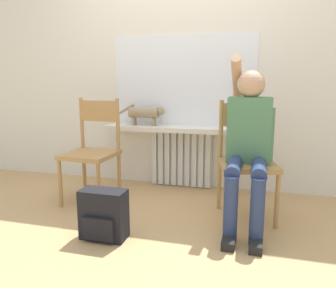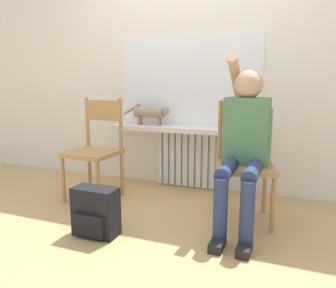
# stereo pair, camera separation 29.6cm
# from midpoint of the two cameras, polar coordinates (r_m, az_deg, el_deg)

# --- Properties ---
(ground_plane) EXTENTS (12.00, 12.00, 0.00)m
(ground_plane) POSITION_cam_midpoint_polar(r_m,az_deg,el_deg) (2.59, -1.61, -14.78)
(ground_plane) COLOR tan
(wall_with_window) EXTENTS (7.00, 0.06, 2.70)m
(wall_with_window) POSITION_cam_midpoint_polar(r_m,az_deg,el_deg) (3.51, 6.28, 14.49)
(wall_with_window) COLOR white
(wall_with_window) RESTS_ON ground_plane
(radiator) EXTENTS (0.66, 0.08, 0.61)m
(radiator) POSITION_cam_midpoint_polar(r_m,az_deg,el_deg) (3.53, 5.61, -2.58)
(radiator) COLOR silver
(radiator) RESTS_ON ground_plane
(windowsill) EXTENTS (1.56, 0.28, 0.05)m
(windowsill) POSITION_cam_midpoint_polar(r_m,az_deg,el_deg) (3.38, 5.30, 2.57)
(windowsill) COLOR white
(windowsill) RESTS_ON radiator
(window_glass) EXTENTS (1.50, 0.01, 0.93)m
(window_glass) POSITION_cam_midpoint_polar(r_m,az_deg,el_deg) (3.47, 6.05, 10.88)
(window_glass) COLOR white
(window_glass) RESTS_ON windowsill
(chair_left) EXTENTS (0.47, 0.47, 0.97)m
(chair_left) POSITION_cam_midpoint_polar(r_m,az_deg,el_deg) (3.17, -9.97, -0.71)
(chair_left) COLOR #B2844C
(chair_left) RESTS_ON ground_plane
(chair_right) EXTENTS (0.54, 0.54, 0.97)m
(chair_right) POSITION_cam_midpoint_polar(r_m,az_deg,el_deg) (2.74, 16.18, -2.81)
(chair_right) COLOR #B2844C
(chair_right) RESTS_ON ground_plane
(person) EXTENTS (0.36, 1.03, 1.33)m
(person) POSITION_cam_midpoint_polar(r_m,az_deg,el_deg) (2.57, 16.38, 0.62)
(person) COLOR navy
(person) RESTS_ON ground_plane
(cat) EXTENTS (0.53, 0.11, 0.23)m
(cat) POSITION_cam_midpoint_polar(r_m,az_deg,el_deg) (3.48, -0.58, 5.49)
(cat) COLOR #9E896B
(cat) RESTS_ON windowsill
(backpack) EXTENTS (0.33, 0.20, 0.36)m
(backpack) POSITION_cam_midpoint_polar(r_m,az_deg,el_deg) (2.48, -9.13, -11.71)
(backpack) COLOR black
(backpack) RESTS_ON ground_plane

